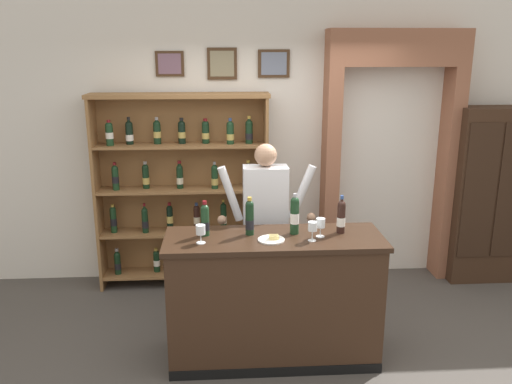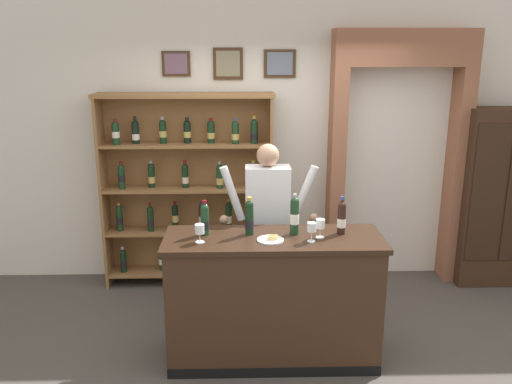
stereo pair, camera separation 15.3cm
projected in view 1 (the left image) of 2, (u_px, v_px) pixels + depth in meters
The scene contains 15 objects.
ground_plane at pixel (284, 356), 4.34m from camera, with size 14.00×14.00×0.02m, color #47423D.
back_wall at pixel (267, 127), 5.59m from camera, with size 12.00×0.19×3.26m.
wine_shelf at pixel (182, 185), 5.42m from camera, with size 1.77×0.33×2.01m.
archway_doorway at pixel (388, 138), 5.57m from camera, with size 1.41×0.45×2.62m.
side_cabinet at pixel (487, 195), 5.59m from camera, with size 0.75×0.40×1.86m.
tasting_counter at pixel (274, 298), 4.19m from camera, with size 1.69×0.59×1.04m.
shopkeeper at pixel (265, 216), 4.63m from camera, with size 0.87×0.22×1.66m.
tasting_bottle_super_tuscan at pixel (205, 220), 4.06m from camera, with size 0.07×0.07×0.28m.
tasting_bottle_chianti at pixel (250, 217), 4.07m from camera, with size 0.07×0.07×0.30m.
tasting_bottle_vin_santo at pixel (295, 215), 4.09m from camera, with size 0.07×0.07×0.32m.
tasting_bottle_brunello at pixel (341, 216), 4.11m from camera, with size 0.07×0.07×0.30m.
wine_glass_spare at pixel (201, 231), 3.90m from camera, with size 0.07×0.07×0.14m.
wine_glass_center at pixel (312, 227), 3.94m from camera, with size 0.07×0.07×0.15m.
wine_glass_right at pixel (321, 224), 4.03m from camera, with size 0.07×0.07×0.15m.
cheese_plate at pixel (272, 239), 3.98m from camera, with size 0.20×0.20×0.04m.
Camera 1 is at (-0.48, -3.80, 2.44)m, focal length 37.06 mm.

